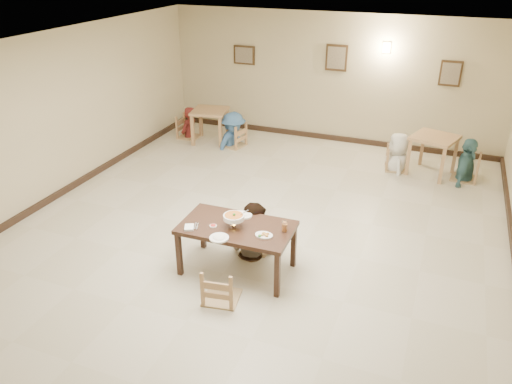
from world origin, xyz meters
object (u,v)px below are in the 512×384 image
at_px(chair_far, 257,223).
at_px(curry_warmer, 234,217).
at_px(bg_diner_d, 471,139).
at_px(main_table, 237,231).
at_px(chair_near, 221,268).
at_px(bg_table_right, 434,143).
at_px(main_diner, 252,203).
at_px(bg_chair_rr, 468,155).
at_px(bg_diner_c, 401,134).
at_px(bg_diner_b, 233,112).
at_px(bg_diner_a, 188,107).
at_px(drink_glass, 285,227).
at_px(bg_chair_ll, 188,117).
at_px(bg_chair_lr, 233,125).
at_px(bg_chair_rl, 399,148).
at_px(bg_table_left, 210,115).

relative_size(chair_far, curry_warmer, 2.74).
bearing_deg(bg_diner_d, curry_warmer, 157.91).
height_order(main_table, chair_near, chair_near).
bearing_deg(bg_table_right, main_diner, -119.62).
relative_size(bg_chair_rr, bg_diner_c, 0.65).
bearing_deg(bg_table_right, curry_warmer, -116.80).
bearing_deg(bg_diner_b, bg_diner_a, 97.91).
height_order(chair_far, drink_glass, chair_far).
xyz_separation_m(bg_table_right, bg_chair_rr, (0.68, -0.03, -0.16)).
bearing_deg(bg_chair_ll, bg_table_right, -92.98).
distance_m(bg_diner_a, bg_diner_d, 6.44).
xyz_separation_m(bg_chair_lr, bg_chair_rr, (5.18, -0.01, -0.01)).
xyz_separation_m(bg_chair_ll, bg_chair_rl, (5.08, -0.15, -0.05)).
distance_m(curry_warmer, bg_chair_rl, 5.01).
bearing_deg(bg_table_right, bg_diner_b, -179.76).
bearing_deg(bg_chair_rr, chair_far, -31.24).
xyz_separation_m(main_diner, bg_diner_a, (-3.41, 4.24, -0.07)).
xyz_separation_m(main_table, chair_near, (0.07, -0.69, -0.17)).
height_order(main_diner, bg_table_right, main_diner).
bearing_deg(bg_chair_rr, bg_chair_lr, -84.65).
bearing_deg(bg_diner_c, bg_chair_rl, 136.06).
xyz_separation_m(chair_near, bg_diner_b, (-2.20, 5.35, 0.33)).
relative_size(chair_near, bg_chair_ll, 0.94).
relative_size(main_diner, curry_warmer, 5.09).
relative_size(chair_near, bg_diner_b, 0.60).
height_order(curry_warmer, drink_glass, curry_warmer).
xyz_separation_m(main_table, bg_chair_rl, (1.68, 4.65, -0.19)).
xyz_separation_m(bg_chair_lr, bg_chair_rl, (3.82, -0.02, -0.05)).
xyz_separation_m(drink_glass, bg_diner_c, (1.01, 4.54, -0.01)).
height_order(main_diner, curry_warmer, main_diner).
bearing_deg(bg_diner_c, drink_glass, -29.89).
distance_m(bg_chair_ll, bg_diner_d, 6.45).
relative_size(curry_warmer, bg_chair_lr, 0.31).
xyz_separation_m(chair_far, drink_glass, (0.62, -0.55, 0.37)).
distance_m(bg_table_left, bg_diner_c, 4.45).
height_order(main_table, main_diner, main_diner).
bearing_deg(bg_table_left, drink_glass, -53.35).
xyz_separation_m(chair_far, main_diner, (-0.04, -0.10, 0.39)).
distance_m(bg_table_right, bg_chair_ll, 5.76).
bearing_deg(main_table, chair_near, -85.75).
relative_size(drink_glass, bg_diner_c, 0.10).
height_order(bg_table_left, bg_table_right, bg_table_right).
height_order(bg_chair_rl, bg_diner_d, bg_diner_d).
bearing_deg(bg_chair_lr, bg_diner_b, 180.00).
xyz_separation_m(chair_far, bg_table_right, (2.30, 4.03, 0.24)).
distance_m(curry_warmer, bg_diner_d, 5.60).
relative_size(main_table, bg_chair_lr, 1.51).
bearing_deg(drink_glass, bg_diner_a, 130.92).
distance_m(bg_chair_lr, bg_chair_rl, 3.82).
bearing_deg(bg_diner_b, bg_chair_rr, -75.97).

